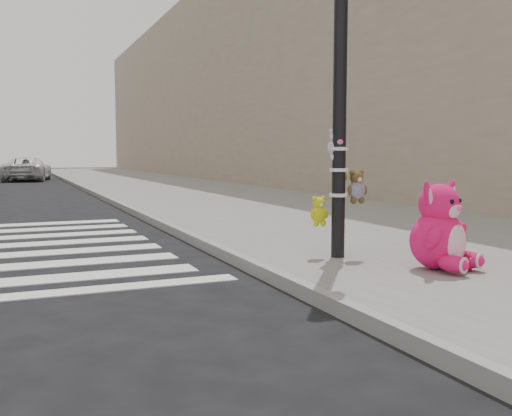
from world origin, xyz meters
name	(u,v)px	position (x,y,z in m)	size (l,w,h in m)	color
ground	(163,340)	(0.00, 0.00, 0.00)	(120.00, 120.00, 0.00)	black
sidewalk_near	(255,203)	(5.00, 10.00, 0.07)	(7.00, 80.00, 0.14)	slate
curb_edge	(126,208)	(1.55, 10.00, 0.07)	(0.12, 80.00, 0.15)	gray
bld_near	(280,76)	(10.50, 20.00, 5.00)	(5.00, 60.00, 10.00)	tan
signal_pole	(340,118)	(2.61, 1.81, 1.80)	(0.68, 0.48, 4.00)	black
pink_bunny	(441,233)	(3.21, 0.71, 0.54)	(0.80, 0.87, 0.98)	#FD1566
red_teddy	(468,262)	(3.40, 0.50, 0.24)	(0.14, 0.09, 0.20)	#A41030
car_white_near	(27,169)	(-0.24, 28.60, 0.62)	(2.06, 4.48, 1.24)	silver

